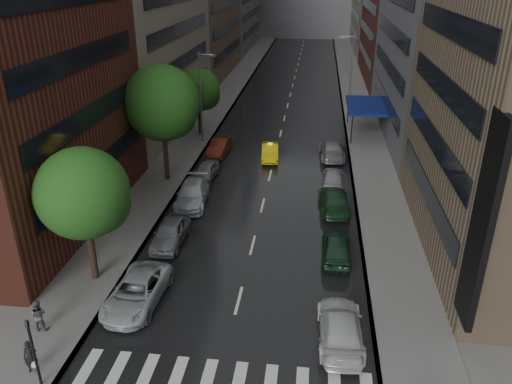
% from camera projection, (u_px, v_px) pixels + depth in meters
% --- Properties ---
extents(ground, '(220.00, 220.00, 0.00)m').
position_uv_depth(ground, '(226.00, 351.00, 23.77)').
color(ground, gray).
rests_on(ground, ground).
extents(road, '(14.00, 140.00, 0.01)m').
position_uv_depth(road, '(289.00, 98.00, 68.92)').
color(road, black).
rests_on(road, ground).
extents(sidewalk_left, '(4.00, 140.00, 0.15)m').
position_uv_depth(sidewalk_left, '(225.00, 96.00, 69.88)').
color(sidewalk_left, gray).
rests_on(sidewalk_left, ground).
extents(sidewalk_right, '(4.00, 140.00, 0.15)m').
position_uv_depth(sidewalk_right, '(355.00, 100.00, 67.89)').
color(sidewalk_right, gray).
rests_on(sidewalk_right, ground).
extents(crosswalk, '(13.15, 2.80, 0.01)m').
position_uv_depth(crosswalk, '(222.00, 383.00, 21.93)').
color(crosswalk, silver).
rests_on(crosswalk, ground).
extents(tree_near, '(5.08, 5.08, 8.10)m').
position_uv_depth(tree_near, '(83.00, 194.00, 26.92)').
color(tree_near, '#382619').
rests_on(tree_near, ground).
extents(tree_mid, '(6.14, 6.14, 9.79)m').
position_uv_depth(tree_mid, '(162.00, 103.00, 39.91)').
color(tree_mid, '#382619').
rests_on(tree_mid, ground).
extents(tree_far, '(4.49, 4.49, 7.16)m').
position_uv_depth(tree_far, '(199.00, 90.00, 52.10)').
color(tree_far, '#382619').
rests_on(tree_far, ground).
extents(taxi, '(1.91, 4.48, 1.44)m').
position_uv_depth(taxi, '(270.00, 152.00, 47.06)').
color(taxi, yellow).
rests_on(taxi, ground).
extents(parked_cars_left, '(2.77, 28.80, 1.60)m').
position_uv_depth(parked_cars_left, '(184.00, 208.00, 36.03)').
color(parked_cars_left, '#B0B8BA').
rests_on(parked_cars_left, ground).
extents(parked_cars_right, '(2.51, 31.09, 1.58)m').
position_uv_depth(parked_cars_right, '(335.00, 205.00, 36.54)').
color(parked_cars_right, silver).
rests_on(parked_cars_right, ground).
extents(ped_bag_walker, '(0.71, 0.60, 1.60)m').
position_uv_depth(ped_bag_walker, '(31.00, 357.00, 22.13)').
color(ped_bag_walker, black).
rests_on(ped_bag_walker, sidewalk_left).
extents(ped_black_umbrella, '(0.96, 0.98, 2.09)m').
position_uv_depth(ped_black_umbrella, '(37.00, 309.00, 24.49)').
color(ped_black_umbrella, '#58575D').
rests_on(ped_black_umbrella, sidewalk_left).
extents(traffic_light, '(0.18, 0.15, 3.45)m').
position_uv_depth(traffic_light, '(33.00, 347.00, 20.86)').
color(traffic_light, black).
rests_on(traffic_light, sidewalk_left).
extents(street_lamp_left, '(1.74, 0.22, 9.00)m').
position_uv_depth(street_lamp_left, '(201.00, 96.00, 49.68)').
color(street_lamp_left, gray).
rests_on(street_lamp_left, sidewalk_left).
extents(street_lamp_right, '(1.74, 0.22, 9.00)m').
position_uv_depth(street_lamp_right, '(351.00, 71.00, 61.52)').
color(street_lamp_right, gray).
rests_on(street_lamp_right, sidewalk_right).
extents(awning, '(4.00, 8.00, 3.12)m').
position_uv_depth(awning, '(366.00, 106.00, 53.08)').
color(awning, navy).
rests_on(awning, sidewalk_right).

